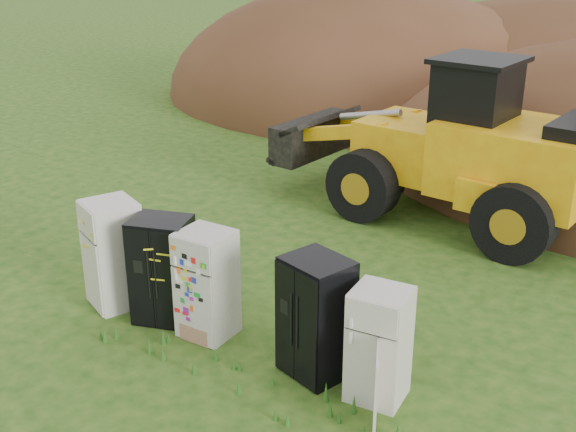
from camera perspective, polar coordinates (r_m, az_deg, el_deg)
name	(u,v)px	position (r m, az deg, el deg)	size (l,w,h in m)	color
ground	(239,345)	(11.04, -3.89, -10.12)	(120.00, 120.00, 0.00)	#214713
fridge_leftmost	(114,254)	(12.06, -13.59, -2.93)	(0.80, 0.76, 1.81)	silver
fridge_black_side	(163,270)	(11.47, -9.87, -4.21)	(0.89, 0.71, 1.71)	black
fridge_sticker	(207,284)	(10.96, -6.42, -5.35)	(0.76, 0.70, 1.70)	silver
fridge_black_right	(316,317)	(9.98, 2.26, -8.00)	(0.87, 0.73, 1.74)	black
fridge_open_door	(379,345)	(9.59, 7.20, -10.07)	(0.72, 0.66, 1.59)	silver
wheel_loader	(433,137)	(15.53, 11.38, 6.16)	(7.19, 2.92, 3.48)	yellow
dirt_mound_left	(362,103)	(26.10, 5.89, 8.88)	(15.09, 11.32, 8.15)	#432915
dirt_mound_back	(572,110)	(26.69, 21.55, 7.76)	(19.04, 12.69, 7.35)	#432915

